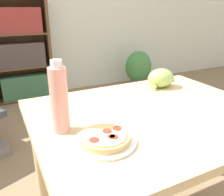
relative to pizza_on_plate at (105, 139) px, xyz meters
name	(u,v)px	position (x,y,z in m)	size (l,w,h in m)	color
dining_table	(151,132)	(0.31, 0.15, -0.12)	(1.06, 0.84, 0.74)	#D1B27F
pizza_on_plate	(105,139)	(0.00, 0.00, 0.00)	(0.22, 0.22, 0.04)	white
grape_bunch	(161,78)	(0.55, 0.41, 0.04)	(0.17, 0.13, 0.11)	#A8CC66
drink_bottle	(59,99)	(-0.11, 0.16, 0.11)	(0.07, 0.07, 0.27)	pink
bookshelf	(21,54)	(0.01, 2.59, -0.13)	(0.75, 0.25, 1.30)	brown
potted_plant_floor	(138,69)	(1.63, 2.31, -0.45)	(0.41, 0.35, 0.57)	#70665B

